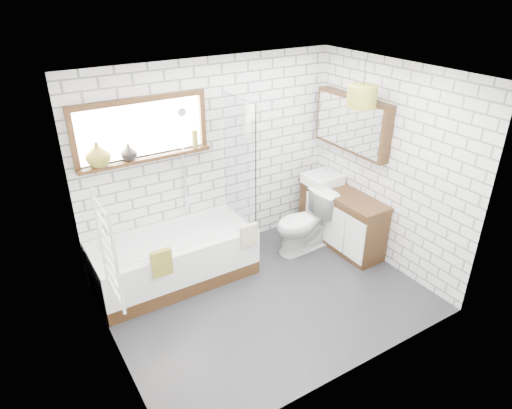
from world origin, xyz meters
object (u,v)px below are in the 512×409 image
vanity (341,218)px  basin (323,179)px  toilet (304,223)px  pendant (362,96)px  bathtub (175,258)px

vanity → basin: bearing=99.4°
vanity → toilet: 0.54m
vanity → toilet: toilet is taller
vanity → pendant: (-0.11, -0.26, 1.71)m
bathtub → vanity: size_ratio=1.38×
pendant → vanity: bearing=66.7°
bathtub → pendant: bearing=-17.3°
toilet → basin: bearing=115.4°
bathtub → toilet: 1.74m
basin → toilet: bearing=-153.6°
vanity → pendant: 1.74m
vanity → pendant: size_ratio=4.06×
basin → pendant: (-0.05, -0.62, 1.26)m
basin → toilet: size_ratio=0.56×
bathtub → vanity: (2.24, -0.40, 0.09)m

